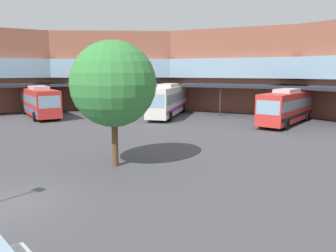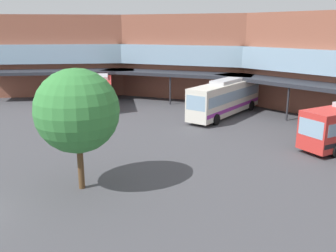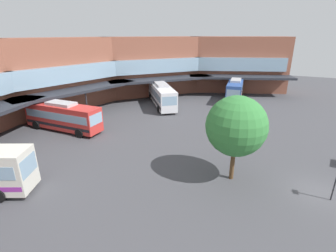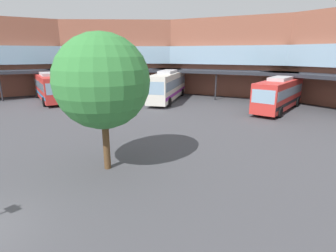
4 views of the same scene
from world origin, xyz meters
The scene contains 7 objects.
ground_plane centered at (0.00, 0.00, 0.00)m, with size 124.21×124.21×0.00m, color #47474C.
station_building centered at (0.00, 25.61, 5.51)m, with size 81.89×39.60×10.97m.
bus_0 centered at (17.15, 22.24, 1.91)m, with size 11.07×9.50×3.77m.
bus_2 centered at (1.39, 28.05, 1.85)m, with size 3.00×10.41×3.66m.
bus_3 centered at (25.57, 11.63, 1.98)m, with size 10.31×3.75×3.91m.
plaza_tree centered at (-0.84, 6.51, 4.73)m, with size 4.84×4.84×7.16m.
stop_sign_post centered at (-0.64, -0.79, 1.75)m, with size 0.60×0.11×2.89m.
Camera 3 is at (-19.68, 3.47, 11.57)m, focal length 26.65 mm.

